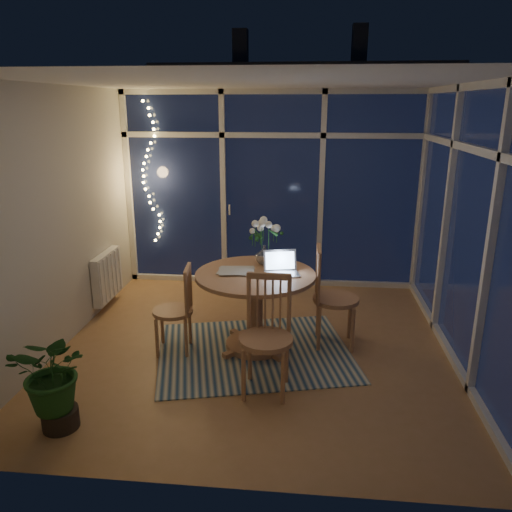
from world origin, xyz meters
name	(u,v)px	position (x,y,z in m)	size (l,w,h in m)	color
floor	(257,347)	(0.00, 0.00, 0.00)	(4.00, 4.00, 0.00)	#9C7044
ceiling	(258,82)	(0.00, 0.00, 2.60)	(4.00, 4.00, 0.00)	silver
wall_back	(272,190)	(0.00, 2.00, 1.30)	(4.00, 0.04, 2.60)	beige
wall_front	(224,305)	(0.00, -2.00, 1.30)	(4.00, 0.04, 2.60)	beige
wall_left	(59,220)	(-2.00, 0.00, 1.30)	(0.04, 4.00, 2.60)	beige
wall_right	(473,230)	(2.00, 0.00, 1.30)	(0.04, 4.00, 2.60)	beige
window_wall_back	(272,191)	(0.00, 1.96, 1.30)	(4.00, 0.10, 2.60)	silver
window_wall_right	(469,230)	(1.96, 0.00, 1.30)	(0.10, 4.00, 2.60)	silver
radiator	(107,276)	(-1.94, 0.90, 0.40)	(0.10, 0.70, 0.58)	silver
fairy_lights	(149,173)	(-1.65, 1.88, 1.52)	(0.24, 0.10, 1.85)	#F8CB63
garden_patio	(307,234)	(0.50, 5.00, -0.06)	(12.00, 6.00, 0.10)	black
garden_fence	(284,182)	(0.00, 5.50, 0.90)	(11.00, 0.08, 1.80)	#3B1F15
neighbour_roof	(302,113)	(0.30, 8.50, 2.20)	(7.00, 3.00, 2.20)	#2F3139
garden_shrubs	(230,226)	(-0.80, 3.40, 0.45)	(0.90, 0.90, 0.90)	black
rug	(254,352)	(-0.02, -0.12, 0.01)	(1.91, 1.53, 0.01)	beige
dining_table	(255,311)	(-0.02, -0.02, 0.41)	(1.19, 1.19, 0.81)	#A5724A
chair_left	(173,309)	(-0.83, -0.16, 0.46)	(0.42, 0.42, 0.91)	#A5724A
chair_right	(336,297)	(0.79, 0.15, 0.53)	(0.49, 0.49, 1.06)	#A5724A
chair_front	(266,337)	(0.15, -0.82, 0.52)	(0.49, 0.49, 1.05)	#A5724A
laptop	(282,263)	(0.24, -0.04, 0.93)	(0.33, 0.28, 0.24)	silver
flower_vase	(264,254)	(0.04, 0.30, 0.92)	(0.20, 0.20, 0.21)	white
bowl	(277,265)	(0.18, 0.22, 0.83)	(0.15, 0.15, 0.04)	white
newspapers	(237,270)	(-0.21, 0.02, 0.82)	(0.34, 0.26, 0.02)	#B8B6AF
phone	(260,274)	(0.03, -0.05, 0.82)	(0.11, 0.06, 0.01)	black
potted_plant	(56,384)	(-1.39, -1.49, 0.38)	(0.54, 0.47, 0.76)	#1A4A1A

